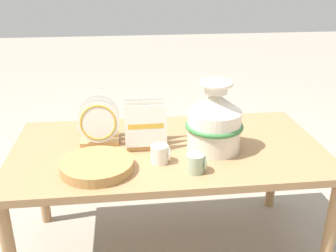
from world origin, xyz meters
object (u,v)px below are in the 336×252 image
ceramic_vase (214,120)px  wicker_charger_stack (97,166)px  dish_rack_square_plates (145,130)px  dish_rack_round_plates (99,126)px  mug_sage_glaze (196,163)px  mug_cream_glaze (160,154)px

ceramic_vase → wicker_charger_stack: (-0.55, -0.15, -0.13)m
dish_rack_square_plates → dish_rack_round_plates: bearing=164.8°
ceramic_vase → dish_rack_round_plates: size_ratio=1.52×
ceramic_vase → wicker_charger_stack: bearing=-164.6°
dish_rack_round_plates → mug_sage_glaze: dish_rack_round_plates is taller
dish_rack_round_plates → wicker_charger_stack: bearing=-90.0°
dish_rack_round_plates → dish_rack_square_plates: (0.23, -0.06, -0.01)m
dish_rack_round_plates → mug_sage_glaze: size_ratio=2.58×
ceramic_vase → mug_cream_glaze: 0.31m
dish_rack_square_plates → mug_sage_glaze: size_ratio=2.55×
mug_cream_glaze → mug_sage_glaze: 0.18m
mug_sage_glaze → dish_rack_square_plates: bearing=124.1°
dish_rack_round_plates → mug_cream_glaze: 0.38m
dish_rack_round_plates → wicker_charger_stack: dish_rack_round_plates is taller
wicker_charger_stack → mug_sage_glaze: 0.43m
wicker_charger_stack → mug_cream_glaze: 0.29m
mug_cream_glaze → wicker_charger_stack: bearing=-171.0°
ceramic_vase → dish_rack_square_plates: ceramic_vase is taller
ceramic_vase → dish_rack_square_plates: (-0.32, 0.08, -0.07)m
ceramic_vase → dish_rack_round_plates: bearing=165.5°
mug_cream_glaze → mug_sage_glaze: same height
ceramic_vase → mug_cream_glaze: size_ratio=3.91×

